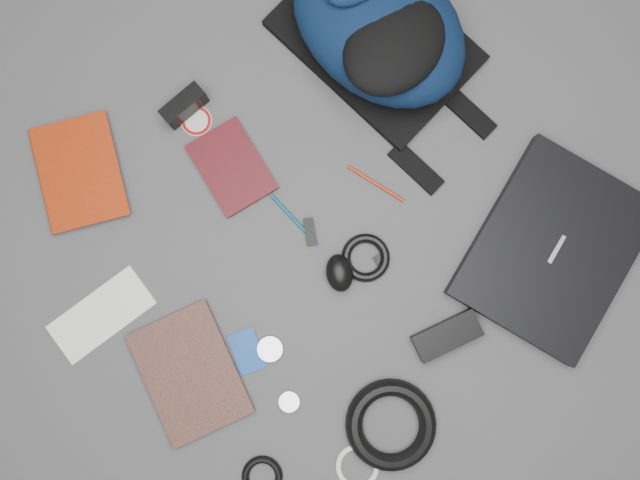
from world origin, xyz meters
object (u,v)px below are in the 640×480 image
backpack (379,25)px  power_brick (447,336)px  laptop (553,250)px  mouse (340,273)px  comic_book (149,392)px  compact_camera (184,106)px  textbook_red (40,183)px  dvd_case (232,167)px

backpack → power_brick: backpack is taller
laptop → mouse: bearing=126.8°
comic_book → compact_camera: (0.41, 0.49, 0.02)m
mouse → comic_book: bearing=-156.6°
comic_book → mouse: 0.49m
laptop → mouse: mouse is taller
power_brick → mouse: bearing=124.3°
textbook_red → power_brick: (0.57, -0.78, 0.00)m
backpack → power_brick: 0.69m
dvd_case → compact_camera: size_ratio=1.79×
backpack → dvd_case: bearing=175.4°
mouse → power_brick: (0.12, -0.24, -0.00)m
textbook_red → dvd_case: size_ratio=1.28×
backpack → laptop: 0.62m
mouse → dvd_case: bearing=126.9°
mouse → laptop: bearing=-2.4°
backpack → compact_camera: (-0.44, 0.11, -0.07)m
comic_book → dvd_case: size_ratio=1.42×
dvd_case → mouse: mouse is taller
dvd_case → mouse: 0.34m
laptop → power_brick: (-0.30, -0.03, -0.00)m
dvd_case → comic_book: bearing=-140.5°
laptop → power_brick: laptop is taller
comic_book → dvd_case: 0.53m
textbook_red → comic_book: (-0.04, -0.53, -0.00)m
backpack → compact_camera: backpack is taller
textbook_red → dvd_case: 0.43m
mouse → power_brick: mouse is taller
laptop → mouse: 0.48m
laptop → power_brick: 0.30m
backpack → dvd_case: (-0.43, -0.06, -0.09)m
textbook_red → compact_camera: 0.37m
dvd_case → compact_camera: compact_camera is taller
backpack → textbook_red: bearing=157.0°
comic_book → dvd_case: comic_book is taller
laptop → comic_book: 0.94m
laptop → comic_book: laptop is taller
comic_book → textbook_red: bearing=93.8°
textbook_red → power_brick: size_ratio=1.65×
textbook_red → dvd_case: (0.38, -0.21, -0.01)m
compact_camera → laptop: bearing=-62.4°
dvd_case → backpack: bearing=10.7°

